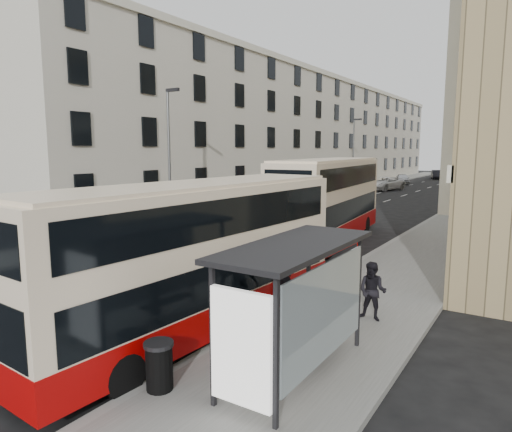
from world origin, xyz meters
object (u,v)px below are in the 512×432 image
Objects in this scene: street_lamp_far at (354,150)px; car_silver at (403,179)px; bus_shelter at (293,284)px; pedestrian_far at (285,295)px; double_decker_rear at (329,200)px; double_decker_front at (197,258)px; litter_bin at (159,365)px; pedestrian_near at (301,335)px; car_red at (482,178)px; pedestrian_mid at (372,291)px; street_lamp_near at (170,151)px; white_van at (384,184)px; car_dark at (437,175)px.

car_silver is (1.96, 13.89, -3.92)m from street_lamp_far.
car_silver is at bearing 102.75° from bus_shelter.
bus_shelter reaches higher than pedestrian_far.
double_decker_rear is (-5.24, 13.77, 0.02)m from bus_shelter.
litter_bin is at bearing -60.58° from double_decker_front.
pedestrian_near reaches higher than car_red.
pedestrian_far reaches higher than pedestrian_mid.
street_lamp_near is 1.00× the size of street_lamp_far.
pedestrian_near is at bearing -97.58° from car_silver.
bus_shelter is 0.43× the size of double_decker_front.
pedestrian_near is (14.63, -11.90, -3.71)m from street_lamp_near.
pedestrian_far is at bearing -60.37° from white_van.
pedestrian_far is at bearing 81.34° from litter_bin.
car_silver is at bearing 100.51° from litter_bin.
bus_shelter reaches higher than car_silver.
car_red is (-2.37, 62.93, -0.33)m from pedestrian_far.
car_red is (10.92, 52.79, -3.92)m from street_lamp_near.
pedestrian_near is 0.28× the size of white_van.
pedestrian_near is 0.37× the size of car_silver.
pedestrian_far is 0.36× the size of car_red.
litter_bin is (12.70, -44.01, -4.00)m from street_lamp_far.
street_lamp_near is 1.61× the size of car_red.
street_lamp_far is 0.74× the size of double_decker_rear.
pedestrian_mid is (0.32, 3.57, 0.01)m from pedestrian_near.
street_lamp_near is 5.04× the size of pedestrian_mid.
pedestrian_near is 70.69m from car_dark.
double_decker_rear is 6.80× the size of pedestrian_mid.
car_red is at bearing -90.75° from pedestrian_near.
bus_shelter is 3.54m from double_decker_front.
double_decker_rear is 1.93× the size of white_van.
pedestrian_mid is at bearing -29.13° from street_lamp_near.
pedestrian_far is 55.20m from car_silver.
bus_shelter is at bearing -70.88° from street_lamp_far.
bus_shelter is 65.31m from car_red.
white_van is at bearing 47.76° from street_lamp_far.
street_lamp_far is 30.25m from double_decker_rear.
car_red is (10.92, 22.79, -3.92)m from street_lamp_far.
car_dark is (3.69, 27.93, -3.92)m from street_lamp_far.
car_silver is (-0.76, 10.89, -0.06)m from white_van.
white_van is at bearing 85.29° from street_lamp_near.
bus_shelter is 1.01× the size of car_silver.
double_decker_front is at bearing 115.99° from litter_bin.
pedestrian_near is at bearing -95.71° from pedestrian_mid.
litter_bin is 0.22× the size of car_silver.
double_decker_rear is at bearing 110.85° from bus_shelter.
car_red is (-1.78, 66.80, 0.08)m from litter_bin.
car_dark is at bearing 62.57° from car_silver.
bus_shelter is 0.53× the size of street_lamp_far.
bus_shelter is at bearing 93.01° from pedestrian_near.
street_lamp_far is 1.61× the size of car_red.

